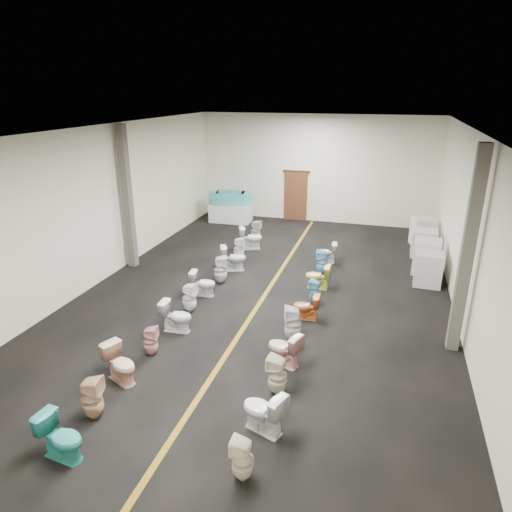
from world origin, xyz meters
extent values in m
plane|color=black|center=(0.00, 0.00, 0.00)|extent=(16.00, 16.00, 0.00)
plane|color=black|center=(0.00, 0.00, 4.50)|extent=(16.00, 16.00, 0.00)
plane|color=silver|center=(0.00, 8.00, 2.25)|extent=(10.00, 0.00, 10.00)
plane|color=silver|center=(0.00, -8.00, 2.25)|extent=(10.00, 0.00, 10.00)
plane|color=silver|center=(-5.00, 0.00, 2.25)|extent=(0.00, 16.00, 16.00)
plane|color=silver|center=(5.00, 0.00, 2.25)|extent=(0.00, 16.00, 16.00)
cube|color=#865F13|center=(0.00, 0.00, 0.00)|extent=(0.12, 15.60, 0.01)
cube|color=#562D19|center=(-0.80, 7.94, 1.05)|extent=(1.00, 0.10, 2.10)
cube|color=#331C11|center=(-0.80, 7.95, 2.12)|extent=(1.15, 0.08, 0.10)
cube|color=#59544C|center=(-4.75, 1.00, 2.25)|extent=(0.25, 0.25, 4.50)
cube|color=#59544C|center=(4.75, -1.50, 2.25)|extent=(0.25, 0.25, 4.50)
cube|color=white|center=(-3.41, 6.84, 0.39)|extent=(1.79, 0.96, 0.78)
cube|color=#41ACBB|center=(-3.41, 6.84, 1.05)|extent=(1.31, 0.88, 0.50)
cylinder|color=#41ACBB|center=(-4.00, 6.72, 1.05)|extent=(0.66, 0.66, 0.50)
cylinder|color=#41ACBB|center=(-2.83, 6.95, 1.05)|extent=(0.66, 0.66, 0.50)
cube|color=teal|center=(-3.41, 6.84, 1.25)|extent=(1.07, 0.65, 0.20)
cube|color=beige|center=(4.40, 2.06, 0.49)|extent=(0.81, 0.81, 0.98)
cube|color=silver|center=(4.40, 3.01, 0.54)|extent=(0.87, 0.87, 1.08)
cube|color=silver|center=(4.40, 4.64, 0.46)|extent=(0.83, 0.83, 0.92)
cube|color=silver|center=(4.40, 5.80, 0.52)|extent=(0.89, 0.89, 1.04)
imported|color=teal|center=(-1.45, -6.69, 0.38)|extent=(0.80, 0.52, 0.77)
imported|color=#D8A686|center=(-1.54, -5.76, 0.41)|extent=(0.43, 0.42, 0.82)
imported|color=#E7AF93|center=(-1.66, -4.67, 0.39)|extent=(0.87, 0.70, 0.78)
imported|color=#D69995|center=(-1.56, -3.66, 0.34)|extent=(0.36, 0.36, 0.68)
imported|color=silver|center=(-1.49, -2.54, 0.38)|extent=(0.77, 0.46, 0.76)
imported|color=white|center=(-1.61, -1.53, 0.40)|extent=(0.39, 0.38, 0.79)
imported|color=silver|center=(-1.66, -0.51, 0.36)|extent=(0.75, 0.48, 0.72)
imported|color=silver|center=(-1.49, 0.44, 0.43)|extent=(0.49, 0.49, 0.86)
imported|color=silver|center=(-1.46, 1.52, 0.41)|extent=(0.91, 0.72, 0.82)
imported|color=white|center=(-1.61, 2.50, 0.39)|extent=(0.36, 0.35, 0.77)
imported|color=white|center=(-1.53, 3.62, 0.42)|extent=(0.94, 0.76, 0.84)
imported|color=silver|center=(-1.61, 4.55, 0.40)|extent=(0.41, 0.40, 0.81)
imported|color=#EEE5C1|center=(1.38, -6.30, 0.36)|extent=(0.33, 0.32, 0.72)
imported|color=white|center=(1.40, -5.24, 0.40)|extent=(0.89, 0.69, 0.80)
imported|color=beige|center=(1.39, -4.20, 0.40)|extent=(0.41, 0.40, 0.81)
imported|color=#E4A4A0|center=(1.29, -3.21, 0.38)|extent=(0.85, 0.67, 0.77)
imported|color=silver|center=(1.26, -2.19, 0.42)|extent=(0.47, 0.47, 0.85)
imported|color=orange|center=(1.36, -1.09, 0.33)|extent=(0.67, 0.40, 0.67)
imported|color=#66ACCB|center=(1.44, -0.16, 0.35)|extent=(0.37, 0.36, 0.69)
imported|color=#E7DA59|center=(1.34, 0.88, 0.36)|extent=(0.72, 0.42, 0.72)
imported|color=#72B6E1|center=(1.29, 1.99, 0.39)|extent=(0.39, 0.39, 0.79)
imported|color=silver|center=(1.27, 3.02, 0.35)|extent=(0.73, 0.49, 0.70)
camera|label=1|loc=(3.05, -11.26, 5.47)|focal=32.00mm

